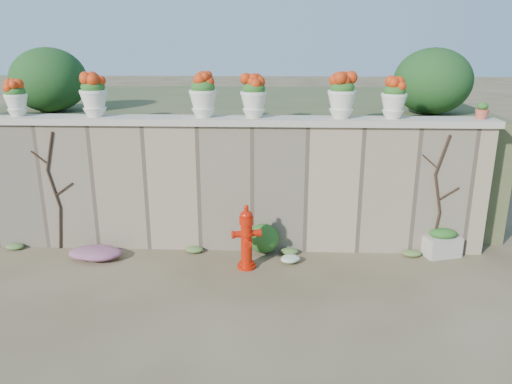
{
  "coord_description": "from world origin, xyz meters",
  "views": [
    {
      "loc": [
        0.78,
        -5.71,
        3.24
      ],
      "look_at": [
        0.48,
        1.4,
        1.05
      ],
      "focal_mm": 35.0,
      "sensor_mm": 36.0,
      "label": 1
    }
  ],
  "objects_px": {
    "fire_hydrant": "(246,237)",
    "urn_pot_0": "(16,98)",
    "planter_box": "(442,243)",
    "terracotta_pot": "(482,112)"
  },
  "relations": [
    {
      "from": "fire_hydrant",
      "to": "urn_pot_0",
      "type": "xyz_separation_m",
      "value": [
        -3.56,
        0.81,
        1.88
      ]
    },
    {
      "from": "fire_hydrant",
      "to": "urn_pot_0",
      "type": "bearing_deg",
      "value": 153.67
    },
    {
      "from": "planter_box",
      "to": "terracotta_pot",
      "type": "xyz_separation_m",
      "value": [
        0.44,
        0.25,
        2.0
      ]
    },
    {
      "from": "urn_pot_0",
      "to": "terracotta_pot",
      "type": "height_order",
      "value": "urn_pot_0"
    },
    {
      "from": "planter_box",
      "to": "terracotta_pot",
      "type": "relative_size",
      "value": 2.58
    },
    {
      "from": "fire_hydrant",
      "to": "terracotta_pot",
      "type": "xyz_separation_m",
      "value": [
        3.44,
        0.81,
        1.72
      ]
    },
    {
      "from": "terracotta_pot",
      "to": "urn_pot_0",
      "type": "bearing_deg",
      "value": 180.0
    },
    {
      "from": "planter_box",
      "to": "urn_pot_0",
      "type": "height_order",
      "value": "urn_pot_0"
    },
    {
      "from": "urn_pot_0",
      "to": "terracotta_pot",
      "type": "distance_m",
      "value": 7.0
    },
    {
      "from": "fire_hydrant",
      "to": "terracotta_pot",
      "type": "relative_size",
      "value": 4.11
    }
  ]
}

